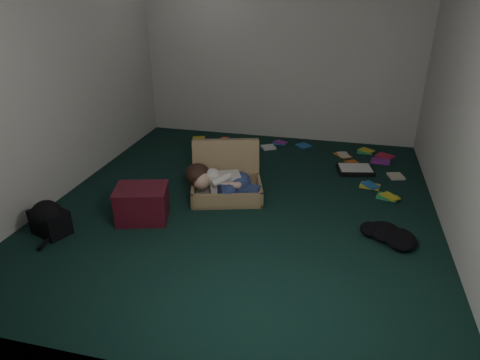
% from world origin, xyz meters
% --- Properties ---
extents(floor, '(4.50, 4.50, 0.00)m').
position_xyz_m(floor, '(0.00, 0.00, 0.00)').
color(floor, black).
rests_on(floor, ground).
extents(wall_back, '(4.50, 0.00, 4.50)m').
position_xyz_m(wall_back, '(0.00, 2.25, 1.30)').
color(wall_back, silver).
rests_on(wall_back, ground).
extents(wall_front, '(4.50, 0.00, 4.50)m').
position_xyz_m(wall_front, '(0.00, -2.25, 1.30)').
color(wall_front, silver).
rests_on(wall_front, ground).
extents(wall_left, '(0.00, 4.50, 4.50)m').
position_xyz_m(wall_left, '(-2.00, 0.00, 1.30)').
color(wall_left, silver).
rests_on(wall_left, ground).
extents(wall_right, '(0.00, 4.50, 4.50)m').
position_xyz_m(wall_right, '(2.00, 0.00, 1.30)').
color(wall_right, silver).
rests_on(wall_right, ground).
extents(suitcase, '(0.94, 0.93, 0.56)m').
position_xyz_m(suitcase, '(-0.25, 0.24, 0.17)').
color(suitcase, '#9A7E55').
rests_on(suitcase, floor).
extents(person, '(0.85, 0.43, 0.35)m').
position_xyz_m(person, '(-0.25, 0.04, 0.21)').
color(person, beige).
rests_on(person, suitcase).
extents(maroon_bin, '(0.59, 0.52, 0.35)m').
position_xyz_m(maroon_bin, '(-0.90, -0.56, 0.17)').
color(maroon_bin, '#4B0F1B').
rests_on(maroon_bin, floor).
extents(backpack, '(0.53, 0.48, 0.26)m').
position_xyz_m(backpack, '(-1.64, -1.00, 0.13)').
color(backpack, black).
rests_on(backpack, floor).
extents(clothing_pile, '(0.49, 0.40, 0.15)m').
position_xyz_m(clothing_pile, '(1.47, -0.31, 0.08)').
color(clothing_pile, black).
rests_on(clothing_pile, floor).
extents(paper_tray, '(0.48, 0.40, 0.06)m').
position_xyz_m(paper_tray, '(1.17, 1.16, 0.03)').
color(paper_tray, black).
rests_on(paper_tray, floor).
extents(book_scatter, '(2.99, 1.69, 0.02)m').
position_xyz_m(book_scatter, '(0.62, 1.55, 0.01)').
color(book_scatter, gold).
rests_on(book_scatter, floor).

